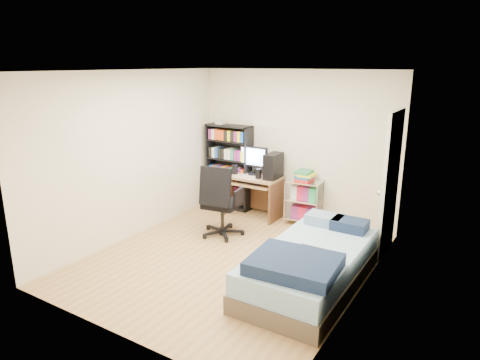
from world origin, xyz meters
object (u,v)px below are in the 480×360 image
Objects in this scene: media_shelf at (229,166)px; office_chair at (221,214)px; bed at (310,265)px; computer_desk at (259,180)px.

media_shelf is 1.41× the size of office_chair.
media_shelf is 3.15m from bed.
office_chair is at bearing -93.32° from computer_desk.
office_chair is (-0.06, -1.08, -0.29)m from computer_desk.
media_shelf is at bearing 168.62° from computer_desk.
office_chair is at bearing -62.21° from media_shelf.
office_chair is 0.53× the size of bed.
media_shelf is 0.73m from computer_desk.
media_shelf is 1.31× the size of computer_desk.
bed is (1.78, -0.73, -0.09)m from office_chair.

